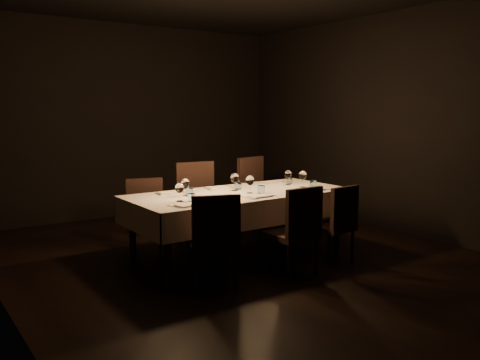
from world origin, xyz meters
TOP-DOWN VIEW (x-y plane):
  - room at (0.00, 0.00)m, footprint 5.01×6.01m
  - dining_table at (0.00, 0.00)m, footprint 2.52×1.12m
  - chair_near_left at (-0.80, -0.73)m, footprint 0.57×0.57m
  - place_setting_near_left at (-0.82, -0.22)m, footprint 0.36×0.41m
  - chair_near_center at (0.10, -0.86)m, footprint 0.44×0.44m
  - place_setting_near_center at (0.06, -0.22)m, footprint 0.36×0.42m
  - chair_near_right at (0.76, -0.77)m, footprint 0.45×0.45m
  - place_setting_near_right at (0.84, -0.22)m, footprint 0.36×0.42m
  - chair_far_left at (-0.82, 0.72)m, footprint 0.53×0.53m
  - place_setting_far_left at (-0.62, 0.22)m, footprint 0.36×0.41m
  - chair_far_center at (-0.09, 0.77)m, footprint 0.58×0.58m
  - place_setting_far_center at (0.02, 0.22)m, footprint 0.38×0.42m
  - chair_far_right at (0.88, 0.85)m, footprint 0.60×0.60m
  - place_setting_far_right at (0.81, 0.22)m, footprint 0.34×0.40m

SIDE VIEW (x-z plane):
  - chair_near_right at x=0.76m, z-range 0.05..0.92m
  - chair_far_left at x=-0.82m, z-range 0.05..0.94m
  - chair_near_left at x=-0.80m, z-range 0.05..0.97m
  - chair_near_center at x=0.10m, z-range 0.05..0.98m
  - chair_far_center at x=-0.09m, z-range 0.05..1.08m
  - chair_far_right at x=0.88m, z-range 0.05..1.08m
  - dining_table at x=0.00m, z-range 0.31..1.07m
  - place_setting_far_right at x=0.81m, z-range 0.74..0.92m
  - place_setting_near_left at x=-0.82m, z-range 0.74..0.93m
  - place_setting_far_left at x=-0.62m, z-range 0.74..0.93m
  - place_setting_near_right at x=0.84m, z-range 0.74..0.94m
  - place_setting_near_center at x=0.06m, z-range 0.74..0.94m
  - place_setting_far_center at x=0.02m, z-range 0.74..0.94m
  - room at x=0.00m, z-range -0.01..3.01m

